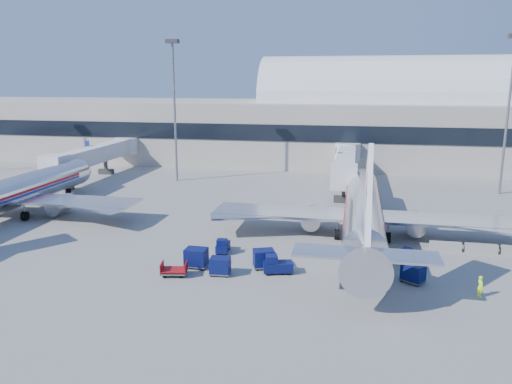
% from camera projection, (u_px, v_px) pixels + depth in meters
% --- Properties ---
extents(ground, '(260.00, 260.00, 0.00)m').
position_uv_depth(ground, '(262.00, 245.00, 50.55)').
color(ground, gray).
rests_on(ground, ground).
extents(terminal, '(170.00, 28.15, 21.00)m').
position_uv_depth(terminal, '(248.00, 123.00, 105.02)').
color(terminal, '#B2AA9E').
rests_on(terminal, ground).
extents(airliner_main, '(32.00, 37.26, 12.07)m').
position_uv_depth(airliner_main, '(363.00, 211.00, 52.29)').
color(airliner_main, silver).
rests_on(airliner_main, ground).
extents(airliner_mid, '(32.00, 37.26, 12.07)m').
position_uv_depth(airliner_mid, '(9.00, 194.00, 60.34)').
color(airliner_mid, silver).
rests_on(airliner_mid, ground).
extents(jetbridge_near, '(4.40, 27.50, 6.25)m').
position_uv_depth(jetbridge_near, '(346.00, 162.00, 77.69)').
color(jetbridge_near, silver).
rests_on(jetbridge_near, ground).
extents(jetbridge_mid, '(4.40, 27.50, 6.25)m').
position_uv_depth(jetbridge_mid, '(99.00, 154.00, 85.74)').
color(jetbridge_mid, silver).
rests_on(jetbridge_mid, ground).
extents(mast_west, '(2.00, 1.20, 22.60)m').
position_uv_depth(mast_west, '(174.00, 90.00, 79.81)').
color(mast_west, slate).
rests_on(mast_west, ground).
extents(mast_east, '(2.00, 1.20, 22.60)m').
position_uv_depth(mast_east, '(510.00, 91.00, 70.22)').
color(mast_east, slate).
rests_on(mast_east, ground).
extents(barrier_near, '(3.00, 0.55, 0.90)m').
position_uv_depth(barrier_near, '(445.00, 246.00, 48.91)').
color(barrier_near, '#9E9E96').
rests_on(barrier_near, ground).
extents(barrier_mid, '(3.00, 0.55, 0.90)m').
position_uv_depth(barrier_mid, '(481.00, 249.00, 48.28)').
color(barrier_mid, '#9E9E96').
rests_on(barrier_mid, ground).
extents(tug_lead, '(2.77, 1.87, 1.65)m').
position_uv_depth(tug_lead, '(277.00, 265.00, 43.18)').
color(tug_lead, '#080F43').
rests_on(tug_lead, ground).
extents(tug_right, '(2.35, 2.02, 1.38)m').
position_uv_depth(tug_right, '(410.00, 257.00, 45.49)').
color(tug_right, '#080F43').
rests_on(tug_right, ground).
extents(tug_left, '(1.28, 2.29, 1.44)m').
position_uv_depth(tug_left, '(223.00, 246.00, 48.42)').
color(tug_left, '#080F43').
rests_on(tug_left, ground).
extents(cart_train_a, '(2.30, 2.03, 1.68)m').
position_uv_depth(cart_train_a, '(264.00, 258.00, 44.34)').
color(cart_train_a, '#080F43').
rests_on(cart_train_a, ground).
extents(cart_train_b, '(1.84, 1.44, 1.56)m').
position_uv_depth(cart_train_b, '(220.00, 266.00, 42.78)').
color(cart_train_b, '#080F43').
rests_on(cart_train_b, ground).
extents(cart_train_c, '(2.04, 1.57, 1.76)m').
position_uv_depth(cart_train_c, '(196.00, 257.00, 44.47)').
color(cart_train_c, '#080F43').
rests_on(cart_train_c, ground).
extents(cart_solo_near, '(1.75, 1.39, 1.46)m').
position_uv_depth(cart_solo_near, '(363.00, 280.00, 39.86)').
color(cart_solo_near, '#080F43').
rests_on(cart_solo_near, ground).
extents(cart_solo_far, '(2.25, 2.13, 1.58)m').
position_uv_depth(cart_solo_far, '(413.00, 273.00, 41.17)').
color(cart_solo_far, '#080F43').
rests_on(cart_solo_far, ground).
extents(cart_open_red, '(2.42, 1.90, 0.59)m').
position_uv_depth(cart_open_red, '(175.00, 271.00, 42.69)').
color(cart_open_red, slate).
rests_on(cart_open_red, ground).
extents(ramp_worker, '(0.60, 0.72, 1.70)m').
position_uv_depth(ramp_worker, '(480.00, 286.00, 38.49)').
color(ramp_worker, '#A7EF19').
rests_on(ramp_worker, ground).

